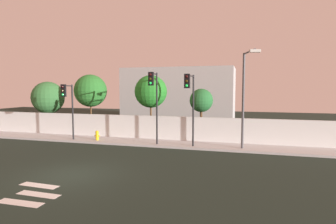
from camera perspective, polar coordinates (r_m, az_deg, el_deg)
ground_plane at (r=14.35m, az=-19.31°, el=-12.05°), size 80.00×80.00×0.00m
sidewalk at (r=21.36m, az=-6.54°, el=-6.06°), size 36.00×2.40×0.15m
perimeter_wall at (r=22.38m, az=-5.31°, el=-3.02°), size 36.00×0.18×1.80m
crosswalk_marking at (r=11.76m, az=-30.43°, el=-16.22°), size 3.51×4.73×0.01m
traffic_light_left at (r=18.31m, az=4.51°, el=3.57°), size 0.36×1.74×4.85m
traffic_light_center at (r=22.19m, az=-19.71°, el=2.39°), size 0.36×1.47×4.24m
traffic_light_right at (r=19.23m, az=-2.89°, el=3.92°), size 0.35×1.27×5.03m
street_lamp_curbside at (r=18.60m, az=15.35°, el=4.11°), size 1.02×2.39×6.21m
fire_hydrant at (r=22.23m, az=-14.19°, el=-4.52°), size 0.44×0.26×0.73m
roadside_tree_leftmost at (r=28.52m, az=-23.17°, el=2.70°), size 2.98×2.98×4.72m
roadside_tree_midleft at (r=25.93m, az=-15.45°, el=4.17°), size 2.87×2.87×5.32m
roadside_tree_midright at (r=23.51m, az=-3.52°, el=4.16°), size 2.71×2.71×5.19m
roadside_tree_rightmost at (r=22.49m, az=6.77°, el=2.28°), size 1.86×1.86×4.07m
low_building_distant at (r=35.68m, az=2.26°, el=3.55°), size 13.66×6.00×6.61m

